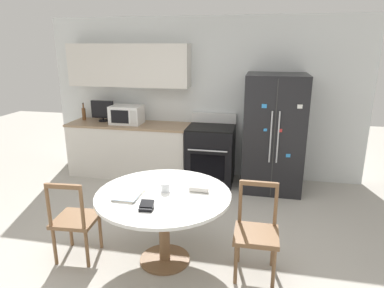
{
  "coord_description": "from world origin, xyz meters",
  "views": [
    {
      "loc": [
        0.96,
        -2.94,
        2.18
      ],
      "look_at": [
        0.12,
        1.15,
        0.95
      ],
      "focal_mm": 32.0,
      "sensor_mm": 36.0,
      "label": 1
    }
  ],
  "objects_px": {
    "candle_glass": "(165,188)",
    "wallet": "(147,206)",
    "countertop_tv": "(103,110)",
    "dining_chair_right": "(256,233)",
    "microwave": "(127,115)",
    "counter_bottle": "(84,114)",
    "oven_range": "(211,154)",
    "dining_chair_left": "(75,220)",
    "refrigerator": "(274,133)"
  },
  "relations": [
    {
      "from": "candle_glass",
      "to": "dining_chair_right",
      "type": "bearing_deg",
      "value": -3.47
    },
    {
      "from": "refrigerator",
      "to": "counter_bottle",
      "type": "relative_size",
      "value": 5.89
    },
    {
      "from": "counter_bottle",
      "to": "candle_glass",
      "type": "bearing_deg",
      "value": -47.41
    },
    {
      "from": "microwave",
      "to": "candle_glass",
      "type": "height_order",
      "value": "microwave"
    },
    {
      "from": "counter_bottle",
      "to": "refrigerator",
      "type": "bearing_deg",
      "value": -3.55
    },
    {
      "from": "microwave",
      "to": "oven_range",
      "type": "bearing_deg",
      "value": -0.71
    },
    {
      "from": "microwave",
      "to": "counter_bottle",
      "type": "height_order",
      "value": "same"
    },
    {
      "from": "counter_bottle",
      "to": "candle_glass",
      "type": "xyz_separation_m",
      "value": [
        2.12,
        -2.31,
        -0.22
      ]
    },
    {
      "from": "oven_range",
      "to": "wallet",
      "type": "relative_size",
      "value": 7.88
    },
    {
      "from": "counter_bottle",
      "to": "dining_chair_left",
      "type": "height_order",
      "value": "counter_bottle"
    },
    {
      "from": "dining_chair_left",
      "to": "wallet",
      "type": "relative_size",
      "value": 6.58
    },
    {
      "from": "wallet",
      "to": "microwave",
      "type": "bearing_deg",
      "value": 115.32
    },
    {
      "from": "oven_range",
      "to": "counter_bottle",
      "type": "xyz_separation_m",
      "value": [
        -2.25,
        0.13,
        0.55
      ]
    },
    {
      "from": "oven_range",
      "to": "microwave",
      "type": "height_order",
      "value": "microwave"
    },
    {
      "from": "microwave",
      "to": "counter_bottle",
      "type": "relative_size",
      "value": 1.71
    },
    {
      "from": "oven_range",
      "to": "wallet",
      "type": "height_order",
      "value": "oven_range"
    },
    {
      "from": "microwave",
      "to": "dining_chair_right",
      "type": "distance_m",
      "value": 3.21
    },
    {
      "from": "dining_chair_right",
      "to": "dining_chair_left",
      "type": "bearing_deg",
      "value": 3.7
    },
    {
      "from": "counter_bottle",
      "to": "dining_chair_right",
      "type": "bearing_deg",
      "value": -37.94
    },
    {
      "from": "dining_chair_left",
      "to": "candle_glass",
      "type": "distance_m",
      "value": 1.01
    },
    {
      "from": "countertop_tv",
      "to": "refrigerator",
      "type": "bearing_deg",
      "value": -3.48
    },
    {
      "from": "countertop_tv",
      "to": "counter_bottle",
      "type": "distance_m",
      "value": 0.38
    },
    {
      "from": "microwave",
      "to": "countertop_tv",
      "type": "distance_m",
      "value": 0.48
    },
    {
      "from": "refrigerator",
      "to": "candle_glass",
      "type": "distance_m",
      "value": 2.38
    },
    {
      "from": "oven_range",
      "to": "counter_bottle",
      "type": "relative_size",
      "value": 3.61
    },
    {
      "from": "refrigerator",
      "to": "oven_range",
      "type": "relative_size",
      "value": 1.63
    },
    {
      "from": "countertop_tv",
      "to": "counter_bottle",
      "type": "bearing_deg",
      "value": 175.92
    },
    {
      "from": "dining_chair_right",
      "to": "candle_glass",
      "type": "distance_m",
      "value": 0.98
    },
    {
      "from": "refrigerator",
      "to": "wallet",
      "type": "xyz_separation_m",
      "value": [
        -1.15,
        -2.51,
        -0.09
      ]
    },
    {
      "from": "dining_chair_right",
      "to": "wallet",
      "type": "xyz_separation_m",
      "value": [
        -0.97,
        -0.34,
        0.35
      ]
    },
    {
      "from": "refrigerator",
      "to": "dining_chair_right",
      "type": "bearing_deg",
      "value": -94.68
    },
    {
      "from": "countertop_tv",
      "to": "candle_glass",
      "type": "distance_m",
      "value": 2.9
    },
    {
      "from": "refrigerator",
      "to": "wallet",
      "type": "bearing_deg",
      "value": -114.57
    },
    {
      "from": "dining_chair_left",
      "to": "dining_chair_right",
      "type": "xyz_separation_m",
      "value": [
        1.83,
        0.13,
        0.0
      ]
    },
    {
      "from": "oven_range",
      "to": "microwave",
      "type": "relative_size",
      "value": 2.11
    },
    {
      "from": "dining_chair_left",
      "to": "candle_glass",
      "type": "height_order",
      "value": "dining_chair_left"
    },
    {
      "from": "countertop_tv",
      "to": "dining_chair_right",
      "type": "bearing_deg",
      "value": -41.26
    },
    {
      "from": "counter_bottle",
      "to": "dining_chair_right",
      "type": "height_order",
      "value": "counter_bottle"
    },
    {
      "from": "refrigerator",
      "to": "wallet",
      "type": "distance_m",
      "value": 2.76
    },
    {
      "from": "oven_range",
      "to": "microwave",
      "type": "distance_m",
      "value": 1.53
    },
    {
      "from": "microwave",
      "to": "counter_bottle",
      "type": "distance_m",
      "value": 0.84
    },
    {
      "from": "candle_glass",
      "to": "wallet",
      "type": "height_order",
      "value": "candle_glass"
    },
    {
      "from": "countertop_tv",
      "to": "microwave",
      "type": "bearing_deg",
      "value": -10.5
    },
    {
      "from": "microwave",
      "to": "countertop_tv",
      "type": "bearing_deg",
      "value": 169.5
    },
    {
      "from": "refrigerator",
      "to": "dining_chair_right",
      "type": "xyz_separation_m",
      "value": [
        -0.18,
        -2.17,
        -0.45
      ]
    },
    {
      "from": "countertop_tv",
      "to": "dining_chair_right",
      "type": "relative_size",
      "value": 0.43
    },
    {
      "from": "refrigerator",
      "to": "microwave",
      "type": "bearing_deg",
      "value": 177.92
    },
    {
      "from": "refrigerator",
      "to": "countertop_tv",
      "type": "height_order",
      "value": "refrigerator"
    },
    {
      "from": "microwave",
      "to": "dining_chair_left",
      "type": "xyz_separation_m",
      "value": [
        0.37,
        -2.38,
        -0.62
      ]
    },
    {
      "from": "wallet",
      "to": "candle_glass",
      "type": "bearing_deg",
      "value": 81.51
    }
  ]
}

